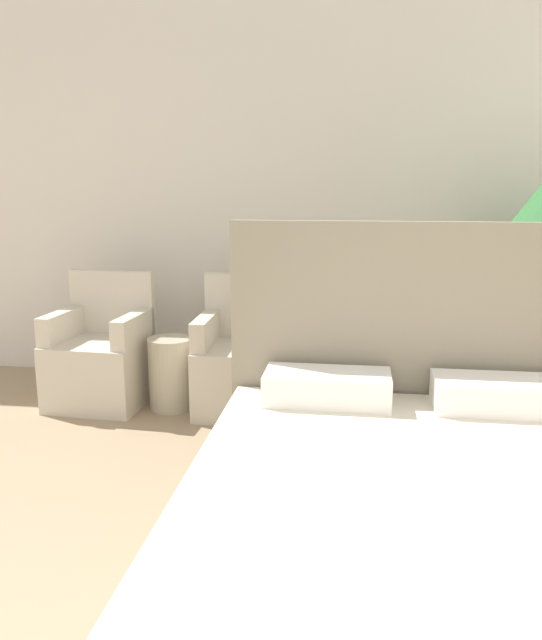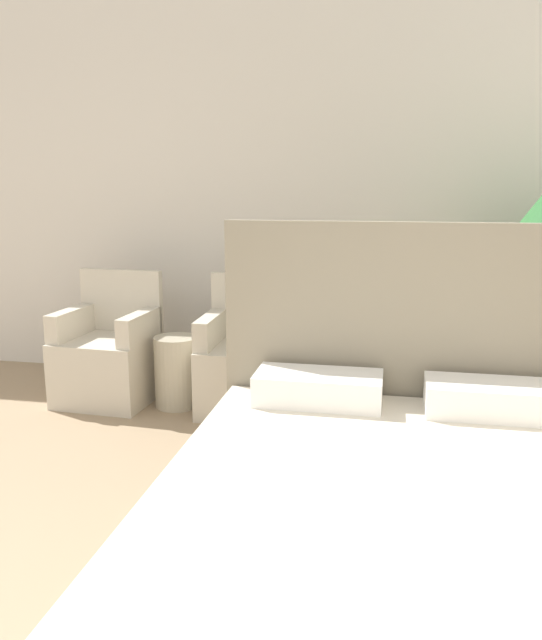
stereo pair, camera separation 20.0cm
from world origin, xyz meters
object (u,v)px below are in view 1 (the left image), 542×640
object	(u,v)px
side_table	(171,373)
armchair_near_window_right	(245,368)
armchair_near_window_left	(101,362)
bed	(427,548)

from	to	relation	value
side_table	armchair_near_window_right	bearing A→B (deg)	2.38
armchair_near_window_right	side_table	bearing A→B (deg)	-178.82
armchair_near_window_left	side_table	world-z (taller)	armchair_near_window_left
armchair_near_window_left	side_table	distance (m)	0.51
armchair_near_window_left	armchair_near_window_right	size ratio (longest dim) A/B	1.00
bed	armchair_near_window_right	xyz separation A→B (m)	(-0.98, 1.96, 0.01)
bed	armchair_near_window_left	size ratio (longest dim) A/B	2.50
bed	side_table	distance (m)	2.45
side_table	armchair_near_window_left	bearing A→B (deg)	177.62
bed	armchair_near_window_right	size ratio (longest dim) A/B	2.50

